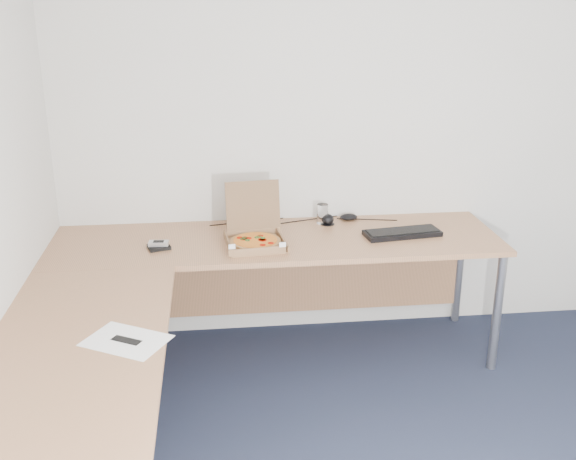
{
  "coord_description": "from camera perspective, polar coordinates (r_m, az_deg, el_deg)",
  "views": [
    {
      "loc": [
        -0.83,
        -2.11,
        2.03
      ],
      "look_at": [
        -0.45,
        1.28,
        0.82
      ],
      "focal_mm": 41.9,
      "sensor_mm": 36.0,
      "label": 1
    }
  ],
  "objects": [
    {
      "name": "dome_speaker",
      "position": [
        3.98,
        3.4,
        0.95
      ],
      "size": [
        0.08,
        0.08,
        0.07
      ],
      "primitive_type": "ellipsoid",
      "color": "black",
      "rests_on": "desk"
    },
    {
      "name": "cable_bundle",
      "position": [
        4.04,
        1.01,
        0.78
      ],
      "size": [
        0.54,
        0.11,
        0.01
      ],
      "primitive_type": null,
      "rotation": [
        0.0,
        0.0,
        0.14
      ],
      "color": "black",
      "rests_on": "desk"
    },
    {
      "name": "room_shell",
      "position": [
        2.4,
        14.28,
        -0.08
      ],
      "size": [
        3.5,
        3.5,
        2.5
      ],
      "primitive_type": null,
      "color": "silver",
      "rests_on": "ground"
    },
    {
      "name": "mouse",
      "position": [
        4.07,
        5.17,
        1.11
      ],
      "size": [
        0.12,
        0.1,
        0.04
      ],
      "primitive_type": "ellipsoid",
      "rotation": [
        0.0,
        0.0,
        -0.32
      ],
      "color": "black",
      "rests_on": "desk"
    },
    {
      "name": "drinking_glass",
      "position": [
        3.99,
        2.94,
        1.38
      ],
      "size": [
        0.07,
        0.07,
        0.12
      ],
      "primitive_type": "cylinder",
      "color": "white",
      "rests_on": "desk"
    },
    {
      "name": "pizza_box",
      "position": [
        3.66,
        -2.8,
        -0.68
      ],
      "size": [
        0.3,
        0.36,
        0.31
      ],
      "rotation": [
        0.0,
        0.0,
        0.11
      ],
      "color": "olive",
      "rests_on": "desk"
    },
    {
      "name": "paper_sheet",
      "position": [
        2.77,
        -13.56,
        -9.1
      ],
      "size": [
        0.38,
        0.35,
        0.0
      ],
      "primitive_type": "cube",
      "rotation": [
        0.0,
        0.0,
        -0.52
      ],
      "color": "white",
      "rests_on": "desk"
    },
    {
      "name": "phone",
      "position": [
        3.67,
        -10.92,
        -1.11
      ],
      "size": [
        0.11,
        0.06,
        0.02
      ],
      "primitive_type": "cube",
      "rotation": [
        0.0,
        0.0,
        -0.08
      ],
      "color": "#B2B5BA",
      "rests_on": "wallet"
    },
    {
      "name": "wallet",
      "position": [
        3.67,
        -10.9,
        -1.42
      ],
      "size": [
        0.13,
        0.12,
        0.02
      ],
      "primitive_type": "cube",
      "rotation": [
        0.0,
        0.0,
        0.3
      ],
      "color": "black",
      "rests_on": "desk"
    },
    {
      "name": "keyboard",
      "position": [
        3.85,
        9.67,
        -0.27
      ],
      "size": [
        0.45,
        0.21,
        0.03
      ],
      "primitive_type": "cube",
      "rotation": [
        0.0,
        0.0,
        0.14
      ],
      "color": "black",
      "rests_on": "desk"
    },
    {
      "name": "desk",
      "position": [
        3.36,
        -5.78,
        -3.9
      ],
      "size": [
        2.5,
        2.2,
        0.73
      ],
      "color": "#AC754D",
      "rests_on": "ground"
    }
  ]
}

